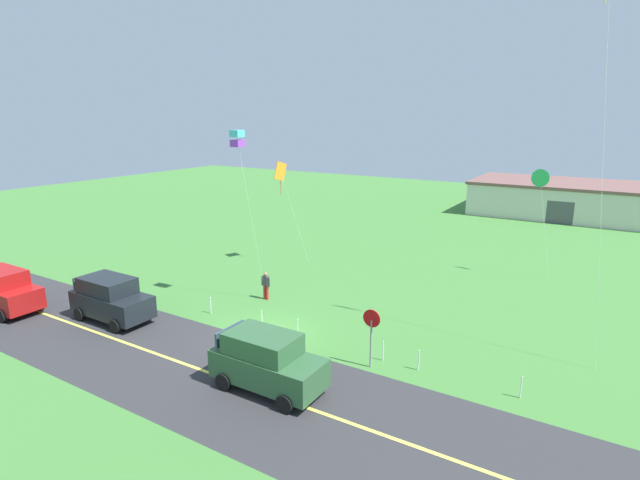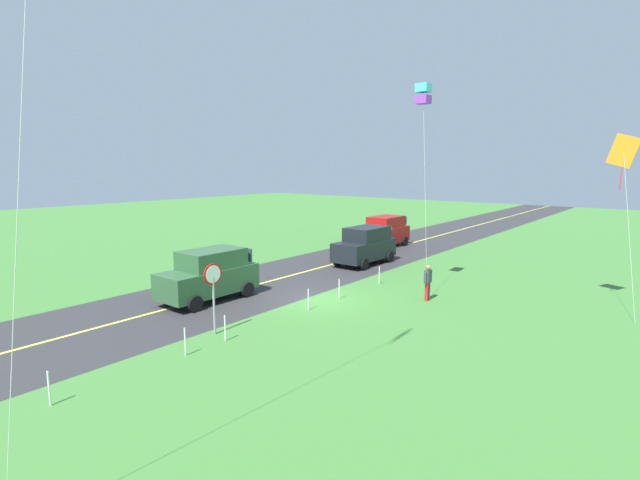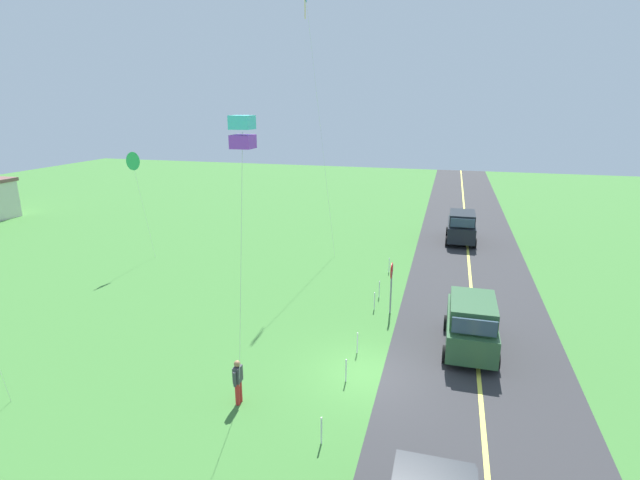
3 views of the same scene
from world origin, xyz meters
The scene contains 15 objects.
ground_plane centered at (0.00, 0.00, -0.05)m, with size 120.00×120.00×0.10m, color #3D7533.
asphalt_road centered at (0.00, -4.00, 0.00)m, with size 120.00×7.00×0.00m, color #2D2D30.
road_centre_stripe centered at (0.00, -4.00, 0.01)m, with size 120.00×0.16×0.00m, color #E5E04C.
car_suv_foreground centered at (3.00, -3.70, 1.15)m, with size 4.40×2.12×2.24m.
car_parked_east_far centered at (19.43, -3.51, 1.15)m, with size 4.40×2.12×2.24m.
stop_sign centered at (5.64, -0.10, 1.80)m, with size 0.76×0.08×2.56m.
person_adult_near centered at (-2.93, 3.91, 0.86)m, with size 0.58×0.22×1.60m.
kite_red_low centered at (-3.79, 2.96, 9.00)m, with size 1.16×1.24×9.46m.
kite_yellow_high centered at (9.21, 16.18, 6.41)m, with size 1.69×0.37×6.98m.
fence_post_0 centered at (-4.13, 0.70, 0.45)m, with size 0.05×0.05×0.90m, color silver.
fence_post_1 centered at (-0.71, 0.70, 0.45)m, with size 0.05×0.05×0.90m, color silver.
fence_post_2 centered at (1.43, 0.70, 0.45)m, with size 0.05×0.05×0.90m, color silver.
fence_post_3 centered at (5.83, 0.70, 0.45)m, with size 0.05×0.05×0.90m, color silver.
fence_post_4 centered at (7.44, 0.70, 0.45)m, with size 0.05×0.05×0.90m, color silver.
fence_post_5 centered at (11.42, 0.70, 0.45)m, with size 0.05×0.05×0.90m, color silver.
Camera 3 is at (-15.66, -2.42, 9.74)m, focal length 26.68 mm.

